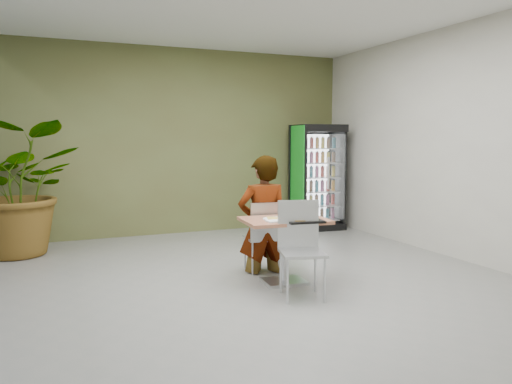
# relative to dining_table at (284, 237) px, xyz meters

# --- Properties ---
(ground) EXTENTS (7.00, 7.00, 0.00)m
(ground) POSITION_rel_dining_table_xyz_m (-0.28, -0.02, -0.54)
(ground) COLOR gray
(ground) RESTS_ON ground
(room_envelope) EXTENTS (6.00, 7.00, 3.20)m
(room_envelope) POSITION_rel_dining_table_xyz_m (-0.28, -0.02, 1.06)
(room_envelope) COLOR beige
(room_envelope) RESTS_ON ground
(dining_table) EXTENTS (0.99, 0.74, 0.75)m
(dining_table) POSITION_rel_dining_table_xyz_m (0.00, 0.00, 0.00)
(dining_table) COLOR #AE6C4A
(dining_table) RESTS_ON ground
(chair_far) EXTENTS (0.43, 0.43, 0.89)m
(chair_far) POSITION_rel_dining_table_xyz_m (-0.03, 0.51, -0.02)
(chair_far) COLOR #BBBEC0
(chair_far) RESTS_ON ground
(chair_near) EXTENTS (0.55, 0.55, 1.00)m
(chair_near) POSITION_rel_dining_table_xyz_m (-0.03, -0.44, 0.05)
(chair_near) COLOR #BBBEC0
(chair_near) RESTS_ON ground
(seated_woman) EXTENTS (0.68, 0.48, 1.75)m
(seated_woman) POSITION_rel_dining_table_xyz_m (-0.03, 0.55, 0.04)
(seated_woman) COLOR black
(seated_woman) RESTS_ON ground
(pizza_plate) EXTENTS (0.34, 0.25, 0.03)m
(pizza_plate) POSITION_rel_dining_table_xyz_m (-0.13, 0.00, 0.23)
(pizza_plate) COLOR white
(pizza_plate) RESTS_ON dining_table
(soda_cup) EXTENTS (0.10, 0.10, 0.18)m
(soda_cup) POSITION_rel_dining_table_xyz_m (0.19, 0.01, 0.30)
(soda_cup) COLOR white
(soda_cup) RESTS_ON dining_table
(napkin_stack) EXTENTS (0.14, 0.14, 0.02)m
(napkin_stack) POSITION_rel_dining_table_xyz_m (-0.21, -0.16, 0.22)
(napkin_stack) COLOR white
(napkin_stack) RESTS_ON dining_table
(cafeteria_tray) EXTENTS (0.43, 0.34, 0.02)m
(cafeteria_tray) POSITION_rel_dining_table_xyz_m (0.10, -0.29, 0.23)
(cafeteria_tray) COLOR black
(cafeteria_tray) RESTS_ON dining_table
(beverage_fridge) EXTENTS (0.94, 0.76, 1.90)m
(beverage_fridge) POSITION_rel_dining_table_xyz_m (2.11, 2.91, 0.42)
(beverage_fridge) COLOR black
(beverage_fridge) RESTS_ON ground
(potted_plant) EXTENTS (2.01, 1.84, 1.91)m
(potted_plant) POSITION_rel_dining_table_xyz_m (-2.82, 2.72, 0.42)
(potted_plant) COLOR #326F2C
(potted_plant) RESTS_ON ground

